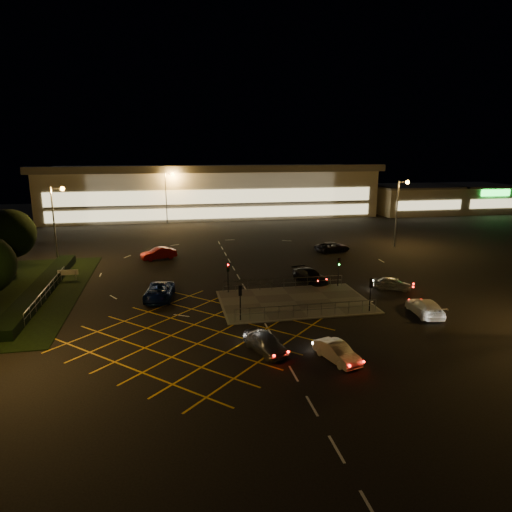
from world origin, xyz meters
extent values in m
plane|color=black|center=(0.00, 0.00, 0.00)|extent=(180.00, 180.00, 0.00)
cube|color=#4C4944|center=(2.00, -2.00, 0.06)|extent=(14.00, 9.00, 0.12)
cube|color=black|center=(-23.00, 6.00, 0.50)|extent=(2.00, 26.00, 1.00)
cube|color=beige|center=(0.00, 62.00, 5.00)|extent=(70.00, 25.00, 10.00)
cube|color=slate|center=(0.00, 62.00, 10.20)|extent=(72.00, 26.50, 0.60)
cube|color=#FFEAA5|center=(0.00, 49.45, 5.00)|extent=(66.00, 0.20, 3.00)
cube|color=#FFEAA5|center=(0.00, 49.45, 1.80)|extent=(66.00, 0.20, 2.20)
cube|color=beige|center=(46.00, 54.00, 3.00)|extent=(18.00, 14.00, 6.00)
cube|color=slate|center=(46.00, 54.00, 6.15)|extent=(18.80, 14.80, 0.40)
cube|color=#FFEAA5|center=(46.00, 46.95, 2.60)|extent=(15.30, 0.20, 2.00)
cube|color=beige|center=(62.00, 54.00, 3.00)|extent=(14.00, 14.00, 6.00)
cube|color=slate|center=(62.00, 54.00, 6.15)|extent=(14.80, 14.80, 0.40)
cube|color=#FFEAA5|center=(62.00, 46.95, 2.60)|extent=(11.90, 0.20, 2.00)
cube|color=#19E533|center=(62.00, 46.85, 5.00)|extent=(7.00, 0.30, 1.40)
cylinder|color=slate|center=(-24.00, 18.00, 5.00)|extent=(0.20, 0.20, 10.00)
cylinder|color=slate|center=(-23.30, 18.00, 9.80)|extent=(1.40, 0.12, 0.12)
sphere|color=orange|center=(-22.60, 18.00, 9.75)|extent=(0.56, 0.56, 0.56)
cylinder|color=slate|center=(24.00, 20.00, 5.00)|extent=(0.20, 0.20, 10.00)
cylinder|color=slate|center=(24.70, 20.00, 9.80)|extent=(1.40, 0.12, 0.12)
sphere|color=orange|center=(25.40, 20.00, 9.75)|extent=(0.56, 0.56, 0.56)
cylinder|color=slate|center=(-10.00, 48.00, 5.00)|extent=(0.20, 0.20, 10.00)
cylinder|color=slate|center=(-9.30, 48.00, 9.80)|extent=(1.40, 0.12, 0.12)
sphere|color=orange|center=(-8.60, 48.00, 9.75)|extent=(0.56, 0.56, 0.56)
cylinder|color=slate|center=(30.00, 50.00, 5.00)|extent=(0.20, 0.20, 10.00)
cylinder|color=slate|center=(30.70, 50.00, 9.80)|extent=(1.40, 0.12, 0.12)
sphere|color=orange|center=(31.40, 50.00, 9.75)|extent=(0.56, 0.56, 0.56)
cylinder|color=black|center=(-4.00, -6.00, 1.62)|extent=(0.10, 0.10, 3.00)
cube|color=black|center=(-4.00, -6.00, 2.82)|extent=(0.28, 0.18, 0.90)
sphere|color=#19FF33|center=(-4.00, -5.87, 2.82)|extent=(0.16, 0.16, 0.16)
cylinder|color=black|center=(8.00, -6.00, 1.62)|extent=(0.10, 0.10, 3.00)
cube|color=black|center=(8.00, -6.00, 2.82)|extent=(0.28, 0.18, 0.90)
sphere|color=#19FF33|center=(8.00, -5.87, 2.82)|extent=(0.16, 0.16, 0.16)
cylinder|color=black|center=(-4.00, 2.00, 1.62)|extent=(0.10, 0.10, 3.00)
cube|color=black|center=(-4.00, 2.00, 2.82)|extent=(0.28, 0.18, 0.90)
sphere|color=#FF0C0C|center=(-4.00, 1.87, 2.82)|extent=(0.16, 0.16, 0.16)
cylinder|color=black|center=(8.00, 2.00, 1.62)|extent=(0.10, 0.10, 3.00)
cube|color=black|center=(8.00, 2.00, 2.82)|extent=(0.28, 0.18, 0.90)
sphere|color=#19FF33|center=(8.00, 1.87, 2.82)|extent=(0.16, 0.16, 0.16)
cylinder|color=black|center=(-28.00, 14.00, 1.44)|extent=(0.36, 0.36, 2.88)
sphere|color=black|center=(-28.00, 14.00, 4.96)|extent=(5.76, 5.76, 5.76)
imported|color=#999BA0|center=(-3.14, -12.36, 0.75)|extent=(3.13, 4.72, 1.49)
imported|color=silver|center=(1.53, -14.76, 0.67)|extent=(2.53, 4.28, 1.33)
imported|color=#0D1E52|center=(-11.00, 1.46, 0.77)|extent=(3.33, 5.88, 1.55)
imported|color=black|center=(5.62, 4.44, 0.72)|extent=(3.64, 5.34, 1.44)
imported|color=silver|center=(13.32, -0.06, 0.67)|extent=(4.20, 3.41, 1.35)
imported|color=maroon|center=(-11.27, 18.68, 0.78)|extent=(5.04, 3.12, 1.57)
imported|color=black|center=(13.46, 18.39, 0.72)|extent=(5.61, 3.57, 1.44)
imported|color=white|center=(12.62, -7.58, 0.73)|extent=(2.57, 5.21, 1.46)
camera|label=1|loc=(-9.78, -42.86, 14.71)|focal=32.00mm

